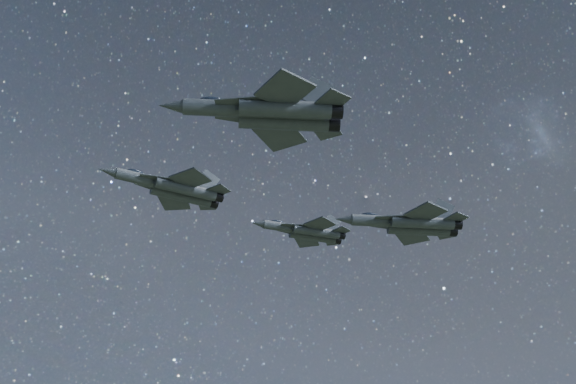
{
  "coord_description": "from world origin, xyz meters",
  "views": [
    {
      "loc": [
        -3.33,
        -74.03,
        110.16
      ],
      "look_at": [
        3.52,
        -0.68,
        153.98
      ],
      "focal_mm": 42.0,
      "sensor_mm": 36.0,
      "label": 1
    }
  ],
  "objects": [
    {
      "name": "jet_right",
      "position": [
        -0.0,
        -17.33,
        153.72
      ],
      "size": [
        20.01,
        14.26,
        5.1
      ],
      "rotation": [
        0.0,
        0.0,
        -0.02
      ],
      "color": "#2C3337"
    },
    {
      "name": "jet_left",
      "position": [
        7.85,
        15.15,
        156.67
      ],
      "size": [
        15.23,
        10.44,
        3.82
      ],
      "rotation": [
        0.0,
        0.0,
        0.21
      ],
      "color": "#2C3337"
    },
    {
      "name": "jet_lead",
      "position": [
        -10.5,
        -4.53,
        151.46
      ],
      "size": [
        15.48,
        10.28,
        3.94
      ],
      "rotation": [
        0.0,
        0.0,
        0.36
      ],
      "color": "#2C3337"
    },
    {
      "name": "jet_slot",
      "position": [
        20.59,
        4.45,
        152.94
      ],
      "size": [
        17.64,
        12.61,
        4.51
      ],
      "rotation": [
        0.0,
        0.0,
        0.0
      ],
      "color": "#2C3337"
    }
  ]
}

